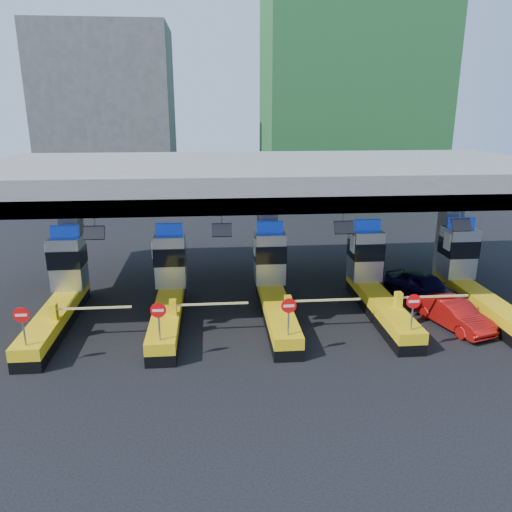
{
  "coord_description": "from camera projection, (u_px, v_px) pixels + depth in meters",
  "views": [
    {
      "loc": [
        -2.88,
        -22.38,
        9.61
      ],
      "look_at": [
        -0.86,
        0.0,
        2.91
      ],
      "focal_mm": 35.0,
      "sensor_mm": 36.0,
      "label": 1
    }
  ],
  "objects": [
    {
      "name": "ground",
      "position": [
        273.0,
        313.0,
        24.35
      ],
      "size": [
        120.0,
        120.0,
        0.0
      ],
      "primitive_type": "plane",
      "color": "black",
      "rests_on": "ground"
    },
    {
      "name": "toll_canopy",
      "position": [
        268.0,
        179.0,
        25.34
      ],
      "size": [
        28.0,
        12.09,
        7.0
      ],
      "color": "slate",
      "rests_on": "ground"
    },
    {
      "name": "toll_lane_far_left",
      "position": [
        61.0,
        290.0,
        23.36
      ],
      "size": [
        4.43,
        8.0,
        4.16
      ],
      "color": "black",
      "rests_on": "ground"
    },
    {
      "name": "toll_lane_left",
      "position": [
        169.0,
        287.0,
        23.79
      ],
      "size": [
        4.43,
        8.0,
        4.16
      ],
      "color": "black",
      "rests_on": "ground"
    },
    {
      "name": "toll_lane_center",
      "position": [
        273.0,
        284.0,
        24.22
      ],
      "size": [
        4.43,
        8.0,
        4.16
      ],
      "color": "black",
      "rests_on": "ground"
    },
    {
      "name": "toll_lane_right",
      "position": [
        373.0,
        281.0,
        24.65
      ],
      "size": [
        4.43,
        8.0,
        4.16
      ],
      "color": "black",
      "rests_on": "ground"
    },
    {
      "name": "toll_lane_far_right",
      "position": [
        470.0,
        278.0,
        25.08
      ],
      "size": [
        4.43,
        8.0,
        4.16
      ],
      "color": "black",
      "rests_on": "ground"
    },
    {
      "name": "bg_building_scaffold",
      "position": [
        351.0,
        64.0,
        51.93
      ],
      "size": [
        18.0,
        12.0,
        28.0
      ],
      "primitive_type": "cube",
      "color": "#1E5926",
      "rests_on": "ground"
    },
    {
      "name": "bg_building_concrete",
      "position": [
        108.0,
        113.0,
        54.93
      ],
      "size": [
        14.0,
        10.0,
        18.0
      ],
      "primitive_type": "cube",
      "color": "#4C4C49",
      "rests_on": "ground"
    },
    {
      "name": "van",
      "position": [
        424.0,
        287.0,
        25.61
      ],
      "size": [
        3.45,
        4.78,
        1.51
      ],
      "primitive_type": "imported",
      "rotation": [
        0.0,
        0.0,
        0.42
      ],
      "color": "black",
      "rests_on": "ground"
    },
    {
      "name": "red_car",
      "position": [
        454.0,
        314.0,
        22.58
      ],
      "size": [
        2.45,
        4.15,
        1.29
      ],
      "primitive_type": "imported",
      "rotation": [
        0.0,
        0.0,
        0.29
      ],
      "color": "#B0110D",
      "rests_on": "ground"
    }
  ]
}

